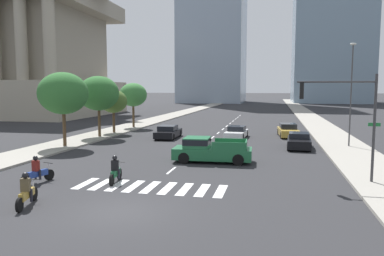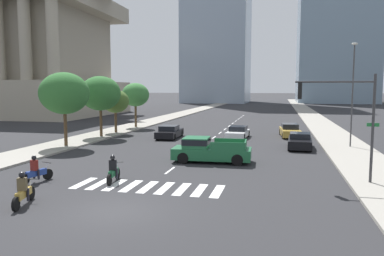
{
  "view_description": "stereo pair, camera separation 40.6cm",
  "coord_description": "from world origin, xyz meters",
  "px_view_note": "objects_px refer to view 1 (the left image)",
  "views": [
    {
      "loc": [
        6.04,
        -13.99,
        5.0
      ],
      "look_at": [
        0.0,
        13.86,
        2.0
      ],
      "focal_mm": 35.22,
      "sensor_mm": 36.0,
      "label": 1
    },
    {
      "loc": [
        6.43,
        -13.9,
        5.0
      ],
      "look_at": [
        0.0,
        13.86,
        2.0
      ],
      "focal_mm": 35.22,
      "sensor_mm": 36.0,
      "label": 2
    }
  ],
  "objects_px": {
    "motorcycle_third": "(115,172)",
    "street_tree_third": "(113,101)",
    "pickup_truck": "(209,150)",
    "sedan_black_2": "(299,141)",
    "street_lamp_east": "(351,88)",
    "motorcycle_lead": "(37,172)",
    "traffic_signal_near": "(345,108)",
    "sedan_gold_0": "(288,131)",
    "sedan_white_1": "(237,132)",
    "street_tree_fourth": "(133,95)",
    "street_tree_nearest": "(63,93)",
    "motorcycle_trailing": "(27,193)",
    "sedan_black_3": "(168,132)",
    "street_tree_second": "(99,93)"
  },
  "relations": [
    {
      "from": "pickup_truck",
      "to": "sedan_black_2",
      "type": "bearing_deg",
      "value": -132.94
    },
    {
      "from": "sedan_gold_0",
      "to": "motorcycle_third",
      "type": "bearing_deg",
      "value": -28.52
    },
    {
      "from": "street_tree_third",
      "to": "pickup_truck",
      "type": "bearing_deg",
      "value": -46.53
    },
    {
      "from": "motorcycle_third",
      "to": "traffic_signal_near",
      "type": "bearing_deg",
      "value": -86.0
    },
    {
      "from": "motorcycle_trailing",
      "to": "sedan_white_1",
      "type": "height_order",
      "value": "motorcycle_trailing"
    },
    {
      "from": "motorcycle_third",
      "to": "pickup_truck",
      "type": "bearing_deg",
      "value": -38.09
    },
    {
      "from": "sedan_black_3",
      "to": "motorcycle_third",
      "type": "bearing_deg",
      "value": -174.9
    },
    {
      "from": "sedan_white_1",
      "to": "street_tree_third",
      "type": "distance_m",
      "value": 14.02
    },
    {
      "from": "pickup_truck",
      "to": "street_tree_second",
      "type": "distance_m",
      "value": 16.91
    },
    {
      "from": "street_tree_nearest",
      "to": "street_lamp_east",
      "type": "bearing_deg",
      "value": 11.81
    },
    {
      "from": "traffic_signal_near",
      "to": "street_tree_nearest",
      "type": "relative_size",
      "value": 0.9
    },
    {
      "from": "sedan_black_2",
      "to": "traffic_signal_near",
      "type": "distance_m",
      "value": 12.25
    },
    {
      "from": "sedan_gold_0",
      "to": "sedan_white_1",
      "type": "xyz_separation_m",
      "value": [
        -5.15,
        -2.16,
        -0.07
      ]
    },
    {
      "from": "sedan_gold_0",
      "to": "sedan_black_2",
      "type": "xyz_separation_m",
      "value": [
        0.62,
        -7.62,
        -0.02
      ]
    },
    {
      "from": "street_tree_second",
      "to": "street_tree_third",
      "type": "bearing_deg",
      "value": 90.0
    },
    {
      "from": "pickup_truck",
      "to": "street_lamp_east",
      "type": "distance_m",
      "value": 14.23
    },
    {
      "from": "street_lamp_east",
      "to": "sedan_black_3",
      "type": "bearing_deg",
      "value": 170.31
    },
    {
      "from": "traffic_signal_near",
      "to": "street_tree_third",
      "type": "xyz_separation_m",
      "value": [
        -20.9,
        17.92,
        -0.4
      ]
    },
    {
      "from": "street_lamp_east",
      "to": "street_tree_second",
      "type": "height_order",
      "value": "street_lamp_east"
    },
    {
      "from": "motorcycle_lead",
      "to": "motorcycle_third",
      "type": "relative_size",
      "value": 0.99
    },
    {
      "from": "motorcycle_lead",
      "to": "motorcycle_trailing",
      "type": "relative_size",
      "value": 0.94
    },
    {
      "from": "motorcycle_third",
      "to": "sedan_black_3",
      "type": "xyz_separation_m",
      "value": [
        -2.2,
        18.04,
        0.01
      ]
    },
    {
      "from": "sedan_gold_0",
      "to": "street_tree_third",
      "type": "bearing_deg",
      "value": -90.29
    },
    {
      "from": "traffic_signal_near",
      "to": "street_lamp_east",
      "type": "xyz_separation_m",
      "value": [
        2.67,
        12.74,
        1.08
      ]
    },
    {
      "from": "street_lamp_east",
      "to": "motorcycle_lead",
      "type": "bearing_deg",
      "value": -138.66
    },
    {
      "from": "street_tree_third",
      "to": "street_tree_fourth",
      "type": "relative_size",
      "value": 0.85
    },
    {
      "from": "sedan_gold_0",
      "to": "sedan_black_3",
      "type": "relative_size",
      "value": 1.03
    },
    {
      "from": "motorcycle_third",
      "to": "street_tree_nearest",
      "type": "distance_m",
      "value": 14.3
    },
    {
      "from": "motorcycle_trailing",
      "to": "street_tree_third",
      "type": "xyz_separation_m",
      "value": [
        -7.09,
        24.98,
        2.99
      ]
    },
    {
      "from": "traffic_signal_near",
      "to": "street_tree_second",
      "type": "bearing_deg",
      "value": -34.48
    },
    {
      "from": "pickup_truck",
      "to": "street_tree_third",
      "type": "xyz_separation_m",
      "value": [
        -13.0,
        13.72,
        2.76
      ]
    },
    {
      "from": "street_tree_third",
      "to": "street_tree_fourth",
      "type": "bearing_deg",
      "value": 90.0
    },
    {
      "from": "pickup_truck",
      "to": "sedan_black_2",
      "type": "distance_m",
      "value": 9.87
    },
    {
      "from": "motorcycle_lead",
      "to": "motorcycle_trailing",
      "type": "height_order",
      "value": "same"
    },
    {
      "from": "motorcycle_lead",
      "to": "motorcycle_trailing",
      "type": "xyz_separation_m",
      "value": [
        1.95,
        -3.58,
        -0.0
      ]
    },
    {
      "from": "motorcycle_trailing",
      "to": "motorcycle_lead",
      "type": "bearing_deg",
      "value": 13.49
    },
    {
      "from": "motorcycle_third",
      "to": "sedan_gold_0",
      "type": "height_order",
      "value": "motorcycle_third"
    },
    {
      "from": "sedan_white_1",
      "to": "motorcycle_trailing",
      "type": "bearing_deg",
      "value": -11.26
    },
    {
      "from": "traffic_signal_near",
      "to": "motorcycle_third",
      "type": "bearing_deg",
      "value": 11.79
    },
    {
      "from": "motorcycle_lead",
      "to": "traffic_signal_near",
      "type": "xyz_separation_m",
      "value": [
        15.77,
        3.48,
        3.39
      ]
    },
    {
      "from": "sedan_black_2",
      "to": "street_tree_second",
      "type": "bearing_deg",
      "value": -95.19
    },
    {
      "from": "sedan_black_2",
      "to": "sedan_black_3",
      "type": "xyz_separation_m",
      "value": [
        -12.51,
        3.9,
        -0.01
      ]
    },
    {
      "from": "motorcycle_third",
      "to": "sedan_black_3",
      "type": "height_order",
      "value": "motorcycle_third"
    },
    {
      "from": "street_tree_third",
      "to": "street_tree_nearest",
      "type": "bearing_deg",
      "value": -90.0
    },
    {
      "from": "motorcycle_third",
      "to": "street_tree_third",
      "type": "relative_size",
      "value": 0.44
    },
    {
      "from": "motorcycle_trailing",
      "to": "street_tree_fourth",
      "type": "relative_size",
      "value": 0.39
    },
    {
      "from": "sedan_black_3",
      "to": "street_tree_fourth",
      "type": "distance_m",
      "value": 11.41
    },
    {
      "from": "traffic_signal_near",
      "to": "street_tree_fourth",
      "type": "relative_size",
      "value": 1.01
    },
    {
      "from": "traffic_signal_near",
      "to": "street_tree_second",
      "type": "relative_size",
      "value": 0.92
    },
    {
      "from": "motorcycle_third",
      "to": "motorcycle_lead",
      "type": "bearing_deg",
      "value": 96.6
    }
  ]
}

